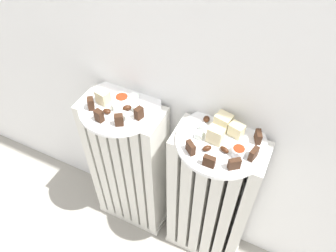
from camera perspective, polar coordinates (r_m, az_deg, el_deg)
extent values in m
cube|color=silver|center=(1.51, -5.79, -14.26)|extent=(0.29, 0.13, 0.03)
cube|color=silver|center=(1.29, -11.58, -5.03)|extent=(0.03, 0.13, 0.61)
cube|color=silver|center=(1.28, -10.06, -5.69)|extent=(0.03, 0.13, 0.61)
cube|color=silver|center=(1.26, -8.49, -6.36)|extent=(0.03, 0.13, 0.61)
cube|color=silver|center=(1.24, -6.88, -7.04)|extent=(0.03, 0.13, 0.61)
cube|color=silver|center=(1.23, -5.23, -7.73)|extent=(0.03, 0.13, 0.61)
cube|color=silver|center=(1.22, -3.53, -8.43)|extent=(0.03, 0.13, 0.61)
cube|color=silver|center=(1.21, -1.79, -9.13)|extent=(0.03, 0.13, 0.61)
cube|color=silver|center=(1.45, 6.21, -19.19)|extent=(0.29, 0.13, 0.03)
cube|color=silver|center=(1.19, 1.98, -10.62)|extent=(0.04, 0.13, 0.61)
cube|color=silver|center=(1.18, 4.15, -11.46)|extent=(0.04, 0.13, 0.61)
cube|color=silver|center=(1.17, 6.36, -12.28)|extent=(0.04, 0.13, 0.61)
cube|color=silver|center=(1.16, 8.60, -13.10)|extent=(0.04, 0.13, 0.61)
cube|color=silver|center=(1.16, 10.88, -13.90)|extent=(0.04, 0.13, 0.61)
cube|color=silver|center=(1.16, 13.18, -14.69)|extent=(0.04, 0.13, 0.61)
cylinder|color=white|center=(1.01, -8.42, 3.48)|extent=(0.26, 0.26, 0.01)
cylinder|color=white|center=(0.92, 9.32, -2.65)|extent=(0.26, 0.26, 0.01)
cube|color=#382114|center=(1.00, -13.43, 3.88)|extent=(0.03, 0.03, 0.04)
cube|color=#382114|center=(0.96, -12.04, 1.77)|extent=(0.03, 0.02, 0.04)
cube|color=#382114|center=(0.93, -8.62, 1.05)|extent=(0.03, 0.03, 0.04)
cube|color=#382114|center=(0.95, -5.14, 2.25)|extent=(0.02, 0.03, 0.04)
cube|color=beige|center=(1.01, -11.38, 5.04)|extent=(0.05, 0.04, 0.04)
cube|color=white|center=(0.96, -7.82, 1.80)|extent=(0.03, 0.03, 0.02)
cube|color=white|center=(0.98, -5.59, 3.08)|extent=(0.03, 0.03, 0.02)
cube|color=white|center=(0.99, -9.17, 3.48)|extent=(0.03, 0.03, 0.02)
cube|color=white|center=(1.01, -5.92, 5.06)|extent=(0.02, 0.02, 0.02)
ellipsoid|color=#3D1E0F|center=(0.98, -7.24, 3.17)|extent=(0.03, 0.03, 0.02)
ellipsoid|color=#3D1E0F|center=(0.98, -10.70, 2.56)|extent=(0.03, 0.02, 0.01)
cylinder|color=white|center=(1.01, -8.10, 4.73)|extent=(0.05, 0.05, 0.02)
cylinder|color=red|center=(1.01, -8.13, 4.95)|extent=(0.04, 0.04, 0.01)
cube|color=#382114|center=(0.86, 4.00, -3.84)|extent=(0.03, 0.03, 0.03)
cube|color=#382114|center=(0.84, 7.24, -6.20)|extent=(0.03, 0.01, 0.03)
cube|color=#382114|center=(0.84, 11.59, -6.55)|extent=(0.03, 0.03, 0.03)
cube|color=#382114|center=(0.87, 14.83, -4.75)|extent=(0.02, 0.03, 0.03)
cube|color=#382114|center=(0.92, 15.57, -1.83)|extent=(0.03, 0.03, 0.03)
cube|color=beige|center=(0.89, 8.35, -1.61)|extent=(0.05, 0.03, 0.05)
cube|color=beige|center=(0.93, 9.71, 0.80)|extent=(0.05, 0.05, 0.05)
cube|color=beige|center=(0.92, 11.93, -0.72)|extent=(0.05, 0.04, 0.04)
cube|color=white|center=(0.90, 5.58, -1.63)|extent=(0.02, 0.02, 0.02)
cube|color=white|center=(0.92, 6.19, -0.29)|extent=(0.03, 0.03, 0.02)
ellipsoid|color=#3D1E0F|center=(0.87, 6.87, -3.91)|extent=(0.03, 0.03, 0.02)
ellipsoid|color=#3D1E0F|center=(0.95, 6.79, 1.23)|extent=(0.02, 0.03, 0.02)
ellipsoid|color=#3D1E0F|center=(0.88, 9.88, -4.12)|extent=(0.03, 0.02, 0.02)
cylinder|color=white|center=(0.88, 12.27, -4.42)|extent=(0.04, 0.04, 0.02)
cylinder|color=red|center=(0.87, 12.33, -4.15)|extent=(0.03, 0.03, 0.01)
cube|color=silver|center=(0.88, 11.68, -5.06)|extent=(0.04, 0.06, 0.00)
cube|color=silver|center=(0.91, 10.98, -2.53)|extent=(0.03, 0.03, 0.00)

